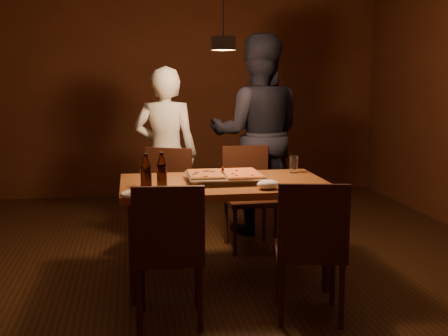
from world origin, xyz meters
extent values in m
plane|color=#331D0E|center=(0.00, 0.00, 0.00)|extent=(6.00, 6.00, 0.00)
plane|color=#4B2111|center=(0.00, 3.00, 1.40)|extent=(5.00, 0.00, 5.00)
plane|color=#4B2111|center=(0.00, -3.00, 1.40)|extent=(5.00, 0.00, 5.00)
cube|color=brown|center=(-0.02, -0.16, 0.72)|extent=(1.50, 0.90, 0.05)
cylinder|color=#38190F|center=(-0.69, -0.53, 0.35)|extent=(0.06, 0.06, 0.70)
cylinder|color=#38190F|center=(0.65, -0.53, 0.35)|extent=(0.06, 0.06, 0.70)
cylinder|color=#38190F|center=(-0.69, 0.21, 0.35)|extent=(0.06, 0.06, 0.70)
cylinder|color=#38190F|center=(0.65, 0.21, 0.35)|extent=(0.06, 0.06, 0.70)
cube|color=#38190F|center=(-0.44, 0.54, 0.43)|extent=(0.55, 0.55, 0.04)
cube|color=#38190F|center=(-0.37, 0.71, 0.67)|extent=(0.40, 0.19, 0.45)
cube|color=#38190F|center=(0.33, 0.57, 0.43)|extent=(0.44, 0.44, 0.04)
cube|color=#38190F|center=(0.33, 0.76, 0.67)|extent=(0.42, 0.05, 0.45)
cube|color=#38190F|center=(-0.47, -0.81, 0.43)|extent=(0.45, 0.45, 0.04)
cube|color=#38190F|center=(-0.49, -1.00, 0.67)|extent=(0.42, 0.06, 0.45)
cube|color=#38190F|center=(0.40, -0.89, 0.43)|extent=(0.50, 0.50, 0.04)
cube|color=#38190F|center=(0.36, -1.08, 0.67)|extent=(0.42, 0.12, 0.45)
cube|color=silver|center=(-0.01, -0.15, 0.77)|extent=(0.58, 0.49, 0.05)
cube|color=maroon|center=(-0.15, -0.14, 0.81)|extent=(0.26, 0.40, 0.02)
cube|color=gold|center=(0.11, -0.15, 0.81)|extent=(0.27, 0.43, 0.02)
cylinder|color=black|center=(-0.59, -0.50, 0.84)|extent=(0.07, 0.07, 0.17)
cone|color=black|center=(-0.59, -0.50, 0.97)|extent=(0.07, 0.07, 0.10)
cylinder|color=black|center=(-0.49, -0.40, 0.83)|extent=(0.07, 0.07, 0.17)
cone|color=black|center=(-0.49, -0.40, 0.96)|extent=(0.07, 0.07, 0.09)
cylinder|color=silver|center=(-0.59, -0.22, 0.81)|extent=(0.07, 0.07, 0.11)
cylinder|color=silver|center=(0.59, 0.12, 0.82)|extent=(0.07, 0.07, 0.14)
cylinder|color=white|center=(-0.62, -0.53, 0.76)|extent=(0.27, 0.27, 0.02)
cube|color=gold|center=(-0.62, -0.53, 0.77)|extent=(0.12, 0.10, 0.01)
ellipsoid|color=white|center=(0.23, -0.49, 0.78)|extent=(0.16, 0.12, 0.06)
imported|color=white|center=(-0.37, 1.01, 0.80)|extent=(0.65, 0.50, 1.60)
imported|color=black|center=(0.52, 1.12, 0.95)|extent=(1.04, 0.88, 1.91)
cylinder|color=black|center=(0.00, 0.00, 1.75)|extent=(0.18, 0.18, 0.10)
camera|label=1|loc=(-0.69, -4.14, 1.52)|focal=45.00mm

